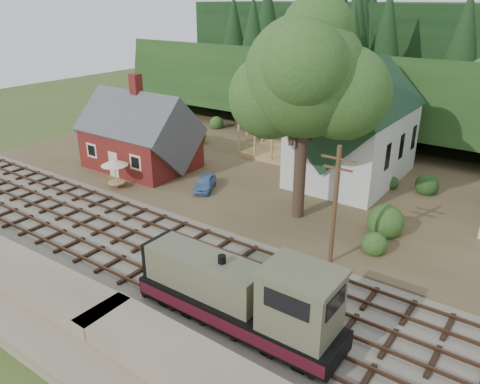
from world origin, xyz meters
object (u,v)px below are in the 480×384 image
Objects in this scene: patio_set at (114,164)px; car_green at (118,151)px; car_blue at (205,183)px; locomotive at (244,297)px.

car_green is at bearing 138.02° from patio_set.
car_blue is 1.39× the size of patio_set.
patio_set reaches higher than car_green.
patio_set reaches higher than car_blue.
car_blue is at bearing -75.59° from car_green.
locomotive is at bearing -23.91° from patio_set.
car_green is at bearing 146.32° from car_blue.
patio_set is (6.53, -5.87, 1.58)m from car_green.
car_blue is at bearing 32.02° from patio_set.
car_green is at bearing 150.92° from locomotive.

